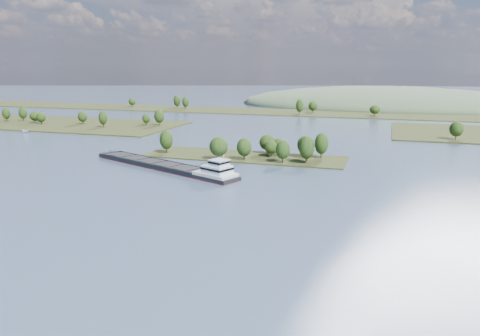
% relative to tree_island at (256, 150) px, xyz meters
% --- Properties ---
extents(ground, '(1800.00, 1800.00, 0.00)m').
position_rel_tree_island_xyz_m(ground, '(-6.24, -58.89, -3.96)').
color(ground, '#3A4C65').
rests_on(ground, ground).
extents(tree_island, '(100.00, 32.70, 13.92)m').
position_rel_tree_island_xyz_m(tree_island, '(0.00, 0.00, 0.00)').
color(tree_island, '#282F14').
rests_on(tree_island, ground).
extents(left_bank, '(300.00, 80.00, 16.14)m').
position_rel_tree_island_xyz_m(left_bank, '(-235.31, 81.24, -3.04)').
color(left_bank, '#282F14').
rests_on(left_bank, ground).
extents(back_shoreline, '(900.00, 60.00, 15.84)m').
position_rel_tree_island_xyz_m(back_shoreline, '(4.13, 220.87, -3.21)').
color(back_shoreline, '#282F14').
rests_on(back_shoreline, ground).
extents(hill_west, '(320.00, 160.00, 44.00)m').
position_rel_tree_island_xyz_m(hill_west, '(53.76, 321.11, -3.96)').
color(hill_west, '#44593D').
rests_on(hill_west, ground).
extents(cargo_barge, '(82.05, 42.38, 11.48)m').
position_rel_tree_island_xyz_m(cargo_barge, '(-28.53, -35.79, -2.51)').
color(cargo_barge, black).
rests_on(cargo_barge, ground).
extents(motorboat, '(5.47, 2.23, 2.09)m').
position_rel_tree_island_xyz_m(motorboat, '(-172.30, 37.47, -2.91)').
color(motorboat, silver).
rests_on(motorboat, ground).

